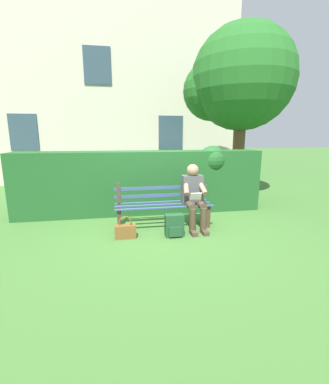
{
  "coord_description": "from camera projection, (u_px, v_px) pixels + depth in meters",
  "views": [
    {
      "loc": [
        0.79,
        4.57,
        1.68
      ],
      "look_at": [
        0.0,
        0.1,
        0.69
      ],
      "focal_mm": 24.26,
      "sensor_mm": 36.0,
      "label": 1
    }
  ],
  "objects": [
    {
      "name": "handbag",
      "position": [
        125.0,
        231.0,
        4.33
      ],
      "size": [
        0.35,
        0.14,
        0.38
      ],
      "color": "brown",
      "rests_on": "ground"
    },
    {
      "name": "ground",
      "position": [
        164.0,
        227.0,
        4.89
      ],
      "size": [
        60.0,
        60.0,
        0.0
      ],
      "primitive_type": "plane",
      "color": "#3D6B2D"
    },
    {
      "name": "person_seated",
      "position": [
        194.0,
        195.0,
        4.75
      ],
      "size": [
        0.44,
        0.73,
        1.17
      ],
      "color": "#4C4C51",
      "rests_on": "ground"
    },
    {
      "name": "park_bench",
      "position": [
        163.0,
        205.0,
        4.86
      ],
      "size": [
        1.79,
        0.48,
        0.83
      ],
      "color": "#4C3828",
      "rests_on": "ground"
    },
    {
      "name": "tree",
      "position": [
        237.0,
        81.0,
        6.98
      ],
      "size": [
        2.87,
        2.74,
        4.55
      ],
      "color": "brown",
      "rests_on": "ground"
    },
    {
      "name": "hedge_backdrop",
      "position": [
        143.0,
        180.0,
        5.74
      ],
      "size": [
        5.3,
        0.77,
        1.47
      ],
      "color": "#1E5123",
      "rests_on": "ground"
    },
    {
      "name": "building_facade",
      "position": [
        101.0,
        97.0,
        10.3
      ],
      "size": [
        10.04,
        3.13,
        6.42
      ],
      "color": "beige",
      "rests_on": "ground"
    },
    {
      "name": "backpack",
      "position": [
        174.0,
        226.0,
        4.4
      ],
      "size": [
        0.31,
        0.24,
        0.38
      ],
      "color": "#1E4728",
      "rests_on": "ground"
    }
  ]
}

